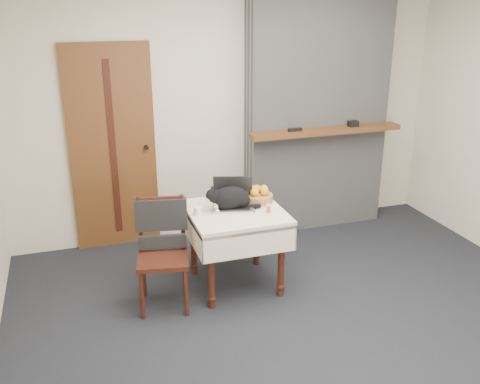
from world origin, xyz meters
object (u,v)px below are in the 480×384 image
object	(u,v)px
cream_jar	(198,211)
fruit_basket	(259,196)
laptop	(233,200)
cat	(231,198)
pill_bottle	(269,208)
door	(113,149)
chair	(162,237)
side_table	(236,223)

from	to	relation	value
cream_jar	fruit_basket	distance (m)	0.59
cream_jar	laptop	bearing A→B (deg)	16.15
cat	cream_jar	world-z (taller)	cat
cat	pill_bottle	world-z (taller)	cat
door	fruit_basket	size ratio (longest dim) A/B	8.15
chair	cream_jar	bearing A→B (deg)	20.99
fruit_basket	side_table	bearing A→B (deg)	-153.77
pill_bottle	side_table	bearing A→B (deg)	150.58
cat	cream_jar	xyz separation A→B (m)	(-0.30, -0.04, -0.06)
cream_jar	chair	xyz separation A→B (m)	(-0.31, -0.06, -0.16)
fruit_basket	pill_bottle	bearing A→B (deg)	-91.69
side_table	chair	world-z (taller)	chair
cream_jar	chair	distance (m)	0.36
fruit_basket	chair	size ratio (longest dim) A/B	0.27
side_table	laptop	size ratio (longest dim) A/B	1.94
door	fruit_basket	bearing A→B (deg)	-42.98
cat	chair	xyz separation A→B (m)	(-0.61, -0.10, -0.22)
door	cream_jar	bearing A→B (deg)	-65.12
door	laptop	distance (m)	1.41
door	laptop	bearing A→B (deg)	-50.90
laptop	fruit_basket	xyz separation A→B (m)	(0.24, 0.03, -0.01)
door	pill_bottle	xyz separation A→B (m)	(1.11, -1.31, -0.26)
side_table	pill_bottle	distance (m)	0.32
door	cat	world-z (taller)	door
side_table	laptop	xyz separation A→B (m)	(0.01, 0.09, 0.17)
side_table	cat	world-z (taller)	cat
cat	fruit_basket	xyz separation A→B (m)	(0.28, 0.09, -0.04)
laptop	cat	bearing A→B (deg)	-107.12
cat	pill_bottle	size ratio (longest dim) A/B	6.48
side_table	laptop	distance (m)	0.20
laptop	chair	size ratio (longest dim) A/B	0.45
door	chair	xyz separation A→B (m)	(0.23, -1.23, -0.43)
cat	side_table	bearing A→B (deg)	-57.81
pill_bottle	door	bearing A→B (deg)	130.47
cream_jar	chair	size ratio (longest dim) A/B	0.08
side_table	cream_jar	bearing A→B (deg)	-178.78
door	pill_bottle	distance (m)	1.74
side_table	pill_bottle	world-z (taller)	pill_bottle
cream_jar	fruit_basket	size ratio (longest dim) A/B	0.29
laptop	pill_bottle	world-z (taller)	laptop
side_table	chair	bearing A→B (deg)	-174.39
door	fruit_basket	distance (m)	1.55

